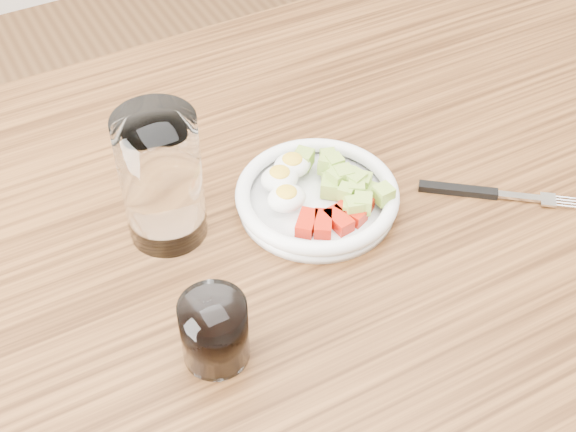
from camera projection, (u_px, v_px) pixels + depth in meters
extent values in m
cube|color=brown|center=(495.00, 153.00, 1.62)|extent=(0.07, 0.07, 0.73)
cube|color=brown|center=(300.00, 249.00, 0.92)|extent=(1.50, 0.90, 0.04)
cylinder|color=white|center=(317.00, 202.00, 0.93)|extent=(0.18, 0.18, 0.01)
torus|color=white|center=(317.00, 194.00, 0.92)|extent=(0.19, 0.19, 0.02)
cube|color=red|center=(307.00, 223.00, 0.89)|extent=(0.04, 0.04, 0.02)
cube|color=red|center=(323.00, 224.00, 0.89)|extent=(0.03, 0.04, 0.02)
cube|color=red|center=(339.00, 220.00, 0.90)|extent=(0.02, 0.04, 0.02)
cube|color=red|center=(351.00, 213.00, 0.90)|extent=(0.03, 0.04, 0.02)
cube|color=red|center=(358.00, 203.00, 0.91)|extent=(0.03, 0.04, 0.02)
ellipsoid|color=white|center=(280.00, 178.00, 0.93)|extent=(0.05, 0.04, 0.02)
ellipsoid|color=yellow|center=(280.00, 172.00, 0.92)|extent=(0.02, 0.02, 0.01)
ellipsoid|color=white|center=(292.00, 165.00, 0.95)|extent=(0.05, 0.04, 0.02)
ellipsoid|color=yellow|center=(292.00, 159.00, 0.94)|extent=(0.02, 0.02, 0.01)
ellipsoid|color=white|center=(287.00, 198.00, 0.91)|extent=(0.05, 0.04, 0.02)
ellipsoid|color=yellow|center=(287.00, 192.00, 0.90)|extent=(0.02, 0.02, 0.01)
cube|color=#AAC84D|center=(355.00, 180.00, 0.92)|extent=(0.03, 0.03, 0.02)
cube|color=#AAC84D|center=(356.00, 189.00, 0.91)|extent=(0.03, 0.03, 0.02)
cube|color=#AAC84D|center=(331.00, 180.00, 0.94)|extent=(0.02, 0.02, 0.02)
cube|color=#AAC84D|center=(343.00, 180.00, 0.93)|extent=(0.03, 0.03, 0.02)
cube|color=#AAC84D|center=(338.00, 178.00, 0.92)|extent=(0.02, 0.02, 0.02)
cube|color=#AAC84D|center=(335.00, 172.00, 0.95)|extent=(0.02, 0.02, 0.02)
cube|color=#AAC84D|center=(363.00, 203.00, 0.90)|extent=(0.03, 0.03, 0.02)
cube|color=#AAC84D|center=(352.00, 208.00, 0.91)|extent=(0.03, 0.03, 0.02)
cube|color=#AAC84D|center=(330.00, 187.00, 0.93)|extent=(0.03, 0.03, 0.02)
cube|color=#AAC84D|center=(328.00, 163.00, 0.94)|extent=(0.03, 0.03, 0.02)
cube|color=#AAC84D|center=(335.00, 163.00, 0.94)|extent=(0.02, 0.02, 0.02)
cube|color=#AAC84D|center=(346.00, 192.00, 0.91)|extent=(0.02, 0.02, 0.02)
cube|color=#AAC84D|center=(383.00, 194.00, 0.91)|extent=(0.02, 0.02, 0.02)
cube|color=#AAC84D|center=(304.00, 158.00, 0.95)|extent=(0.03, 0.03, 0.02)
cube|color=#AAC84D|center=(327.00, 168.00, 0.95)|extent=(0.02, 0.02, 0.02)
cube|color=#AAC84D|center=(328.00, 158.00, 0.96)|extent=(0.02, 0.02, 0.02)
cube|color=#AAC84D|center=(335.00, 168.00, 0.94)|extent=(0.02, 0.02, 0.02)
cube|color=#AAC84D|center=(362.00, 182.00, 0.92)|extent=(0.03, 0.03, 0.02)
cube|color=#AAC84D|center=(354.00, 206.00, 0.90)|extent=(0.02, 0.02, 0.02)
cube|color=#AAC84D|center=(344.00, 175.00, 0.92)|extent=(0.02, 0.02, 0.02)
cube|color=#AAC84D|center=(369.00, 193.00, 0.92)|extent=(0.03, 0.03, 0.02)
cube|color=#AAC84D|center=(348.00, 175.00, 0.93)|extent=(0.02, 0.02, 0.02)
cube|color=black|center=(458.00, 190.00, 0.95)|extent=(0.08, 0.07, 0.01)
cube|color=silver|center=(521.00, 197.00, 0.94)|extent=(0.05, 0.04, 0.00)
cube|color=silver|center=(548.00, 200.00, 0.94)|extent=(0.03, 0.03, 0.00)
cylinder|color=silver|center=(571.00, 207.00, 0.93)|extent=(0.03, 0.02, 0.00)
cylinder|color=silver|center=(571.00, 204.00, 0.93)|extent=(0.03, 0.02, 0.00)
cylinder|color=silver|center=(570.00, 201.00, 0.94)|extent=(0.03, 0.02, 0.00)
cylinder|color=silver|center=(570.00, 198.00, 0.94)|extent=(0.03, 0.02, 0.00)
cylinder|color=white|center=(161.00, 178.00, 0.85)|extent=(0.09, 0.09, 0.16)
cylinder|color=white|center=(214.00, 331.00, 0.76)|extent=(0.07, 0.07, 0.08)
cylinder|color=black|center=(215.00, 332.00, 0.77)|extent=(0.06, 0.06, 0.06)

